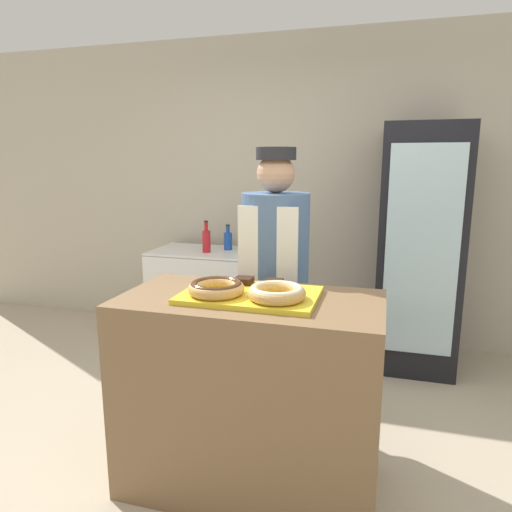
% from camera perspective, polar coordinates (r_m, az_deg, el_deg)
% --- Properties ---
extents(ground_plane, '(14.00, 14.00, 0.00)m').
position_cam_1_polar(ground_plane, '(2.61, -0.67, -26.25)').
color(ground_plane, '#B7A88E').
extents(wall_back, '(8.00, 0.06, 2.70)m').
position_cam_1_polar(wall_back, '(4.15, 7.79, 8.03)').
color(wall_back, '#BCB29E').
rests_on(wall_back, ground_plane).
extents(display_counter, '(1.23, 0.64, 0.98)m').
position_cam_1_polar(display_counter, '(2.34, -0.70, -16.76)').
color(display_counter, brown).
rests_on(display_counter, ground_plane).
extents(serving_tray, '(0.63, 0.42, 0.02)m').
position_cam_1_polar(serving_tray, '(2.15, -0.73, -4.91)').
color(serving_tray, yellow).
rests_on(serving_tray, display_counter).
extents(donut_chocolate_glaze, '(0.26, 0.26, 0.06)m').
position_cam_1_polar(donut_chocolate_glaze, '(2.12, -4.99, -3.91)').
color(donut_chocolate_glaze, tan).
rests_on(donut_chocolate_glaze, serving_tray).
extents(donut_light_glaze, '(0.26, 0.26, 0.06)m').
position_cam_1_polar(donut_light_glaze, '(2.04, 2.60, -4.51)').
color(donut_light_glaze, tan).
rests_on(donut_light_glaze, serving_tray).
extents(brownie_back_left, '(0.09, 0.09, 0.03)m').
position_cam_1_polar(brownie_back_left, '(2.30, -1.52, -3.07)').
color(brownie_back_left, black).
rests_on(brownie_back_left, serving_tray).
extents(brownie_back_right, '(0.09, 0.09, 0.03)m').
position_cam_1_polar(brownie_back_right, '(2.26, 2.23, -3.35)').
color(brownie_back_right, black).
rests_on(brownie_back_right, serving_tray).
extents(baker_person, '(0.40, 0.40, 1.69)m').
position_cam_1_polar(baker_person, '(2.77, 2.35, -3.46)').
color(baker_person, '#4C4C51').
rests_on(baker_person, ground_plane).
extents(beverage_fridge, '(0.61, 0.70, 1.88)m').
position_cam_1_polar(beverage_fridge, '(3.76, 19.62, 0.84)').
color(beverage_fridge, black).
rests_on(beverage_fridge, ground_plane).
extents(chest_freezer, '(0.95, 0.58, 0.84)m').
position_cam_1_polar(chest_freezer, '(4.17, -6.16, -4.88)').
color(chest_freezer, white).
rests_on(chest_freezer, ground_plane).
extents(bottle_green, '(0.08, 0.08, 0.25)m').
position_cam_1_polar(bottle_green, '(4.01, -1.61, 2.00)').
color(bottle_green, '#2D8C38').
rests_on(bottle_green, chest_freezer).
extents(bottle_red, '(0.07, 0.07, 0.28)m').
position_cam_1_polar(bottle_red, '(3.97, -6.22, 1.99)').
color(bottle_red, red).
rests_on(bottle_red, chest_freezer).
extents(bottle_blue, '(0.07, 0.07, 0.23)m').
position_cam_1_polar(bottle_blue, '(4.07, -3.52, 2.00)').
color(bottle_blue, '#1E4CB2').
rests_on(bottle_blue, chest_freezer).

